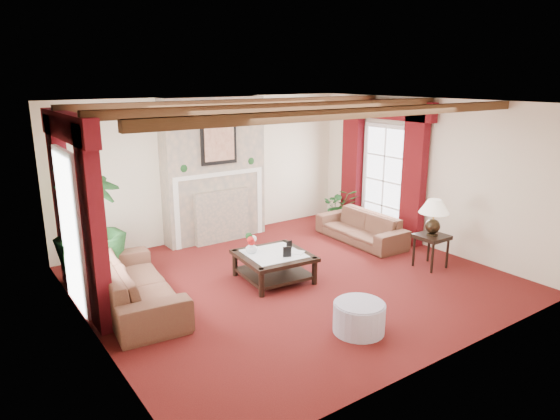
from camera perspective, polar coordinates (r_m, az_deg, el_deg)
floor at (r=7.82m, az=1.60°, el=-8.00°), size 6.00×6.00×0.00m
ceiling at (r=7.21m, az=1.76°, el=12.16°), size 6.00×6.00×0.00m
back_wall at (r=9.70m, az=-8.09°, el=4.73°), size 6.00×0.02×2.70m
left_wall at (r=6.16m, az=-21.36°, el=-2.16°), size 0.02×5.50×2.70m
right_wall at (r=9.46m, az=16.46°, el=4.01°), size 0.02×5.50×2.70m
ceiling_beams at (r=7.21m, az=1.75°, el=11.68°), size 6.00×3.00×0.12m
fireplace at (r=9.37m, az=-7.83°, el=12.70°), size 2.00×0.52×2.70m
french_door_left at (r=6.96m, az=-23.77°, el=6.09°), size 0.10×1.10×2.16m
french_door_right at (r=9.98m, az=12.18°, el=9.36°), size 0.10×1.10×2.16m
curtains_left at (r=6.94m, az=-23.24°, el=9.62°), size 0.20×2.40×2.55m
curtains_right at (r=9.87m, az=11.87°, el=11.76°), size 0.20×2.40×2.55m
sofa_left at (r=7.10m, az=-16.27°, el=-7.22°), size 2.42×1.15×0.89m
sofa_right at (r=9.60m, az=9.24°, el=-1.45°), size 1.92×0.67×0.74m
potted_palm at (r=8.07m, az=-20.72°, el=-4.33°), size 2.81×2.85×1.04m
small_plant at (r=10.61m, az=6.88°, el=-0.07°), size 1.46×1.47×0.63m
coffee_table at (r=7.76m, az=-0.70°, el=-6.51°), size 1.13×1.13×0.42m
side_table at (r=8.61m, az=16.83°, el=-4.50°), size 0.56×0.56×0.56m
ottoman at (r=6.35m, az=9.02°, el=-12.06°), size 0.64×0.64×0.37m
table_lamp at (r=8.43m, az=17.13°, el=-0.75°), size 0.48×0.48×0.61m
flower_vase at (r=7.70m, az=-3.27°, el=-4.30°), size 0.21×0.21×0.18m
book at (r=7.59m, az=1.49°, el=-4.21°), size 0.21×0.20×0.27m
photo_frame_a at (r=7.50m, az=0.82°, el=-4.84°), size 0.12×0.07×0.17m
photo_frame_b at (r=7.86m, az=1.06°, el=-4.03°), size 0.11×0.04×0.14m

